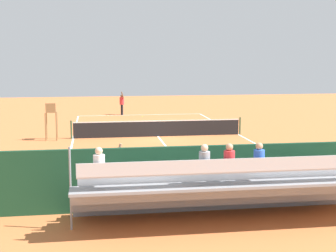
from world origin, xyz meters
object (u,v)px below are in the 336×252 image
at_px(bleacher_stand, 227,189).
at_px(tennis_ball_near, 142,116).
at_px(tennis_net, 158,128).
at_px(line_judge, 120,172).
at_px(umpire_chair, 51,117).
at_px(equipment_bag, 263,193).
at_px(tennis_player, 122,103).
at_px(tennis_racket, 108,115).
at_px(courtside_bench, 307,180).

xyz_separation_m(bleacher_stand, tennis_ball_near, (-0.08, -25.03, -0.91)).
height_order(tennis_net, line_judge, line_judge).
bearing_deg(umpire_chair, line_judge, 104.11).
distance_m(equipment_bag, tennis_player, 24.85).
height_order(tennis_racket, tennis_ball_near, tennis_ball_near).
distance_m(equipment_bag, line_judge, 4.92).
relative_size(bleacher_stand, tennis_player, 4.70).
bearing_deg(bleacher_stand, equipment_bag, -132.80).
bearing_deg(tennis_ball_near, tennis_net, 89.68).
distance_m(courtside_bench, tennis_ball_near, 23.16).
bearing_deg(tennis_racket, bleacher_stand, 95.56).
distance_m(tennis_net, courtside_bench, 13.71).
xyz_separation_m(tennis_net, bleacher_stand, (0.02, 15.40, 0.44)).
bearing_deg(tennis_player, bleacher_stand, 93.11).
height_order(tennis_net, tennis_player, tennis_player).
distance_m(umpire_chair, equipment_bag, 15.38).
xyz_separation_m(tennis_net, tennis_ball_near, (-0.05, -9.64, -0.47)).
relative_size(tennis_net, line_judge, 5.35).
height_order(tennis_net, bleacher_stand, bleacher_stand).
bearing_deg(courtside_bench, umpire_chair, -53.35).
bearing_deg(bleacher_stand, tennis_racket, -84.44).
bearing_deg(tennis_net, line_judge, 76.98).
xyz_separation_m(equipment_bag, tennis_racket, (4.41, -24.32, -0.16)).
bearing_deg(tennis_player, tennis_ball_near, 133.98).
xyz_separation_m(equipment_bag, tennis_player, (3.29, -24.61, 0.84)).
bearing_deg(line_judge, tennis_net, -103.02).
distance_m(tennis_net, bleacher_stand, 15.40).
bearing_deg(courtside_bench, tennis_racket, -76.03).
height_order(umpire_chair, courtside_bench, umpire_chair).
distance_m(tennis_net, line_judge, 13.37).
relative_size(umpire_chair, tennis_player, 1.11).
relative_size(bleacher_stand, umpire_chair, 4.23).
bearing_deg(tennis_racket, equipment_bag, 100.28).
relative_size(bleacher_stand, equipment_bag, 10.07).
relative_size(tennis_racket, tennis_ball_near, 8.55).
bearing_deg(equipment_bag, tennis_ball_near, -85.61).
xyz_separation_m(umpire_chair, line_judge, (-3.19, 12.68, -0.30)).
height_order(umpire_chair, tennis_ball_near, umpire_chair).
relative_size(bleacher_stand, courtside_bench, 5.03).
height_order(tennis_player, line_judge, same).
distance_m(tennis_net, umpire_chair, 6.26).
distance_m(tennis_player, tennis_racket, 1.53).
bearing_deg(line_judge, courtside_bench, 177.72).
height_order(tennis_player, tennis_ball_near, tennis_player).
height_order(bleacher_stand, line_judge, bleacher_stand).
relative_size(tennis_net, umpire_chair, 4.81).
bearing_deg(umpire_chair, equipment_bag, 121.55).
xyz_separation_m(umpire_chair, equipment_bag, (-8.02, 13.07, -1.13)).
distance_m(bleacher_stand, line_judge, 3.82).
relative_size(tennis_player, tennis_ball_near, 29.18).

